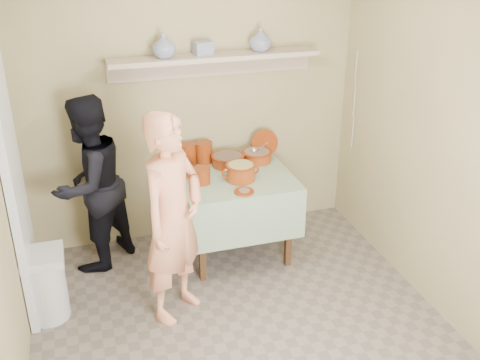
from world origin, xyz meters
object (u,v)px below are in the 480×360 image
object	(u,v)px
cazuela_rice	(241,171)
serving_table	(233,186)
person_cook	(173,219)
trash_bin	(46,285)
person_helper	(90,185)

from	to	relation	value
cazuela_rice	serving_table	bearing A→B (deg)	99.67
serving_table	person_cook	bearing A→B (deg)	-132.61
trash_bin	person_cook	bearing A→B (deg)	-12.48
trash_bin	person_helper	bearing A→B (deg)	57.95
person_cook	person_helper	bearing A→B (deg)	79.67
person_helper	cazuela_rice	world-z (taller)	person_helper
serving_table	trash_bin	size ratio (longest dim) A/B	1.74
person_cook	serving_table	xyz separation A→B (m)	(0.66, 0.72, -0.16)
person_cook	cazuela_rice	size ratio (longest dim) A/B	4.86
serving_table	trash_bin	distance (m)	1.72
person_cook	trash_bin	size ratio (longest dim) A/B	2.86
serving_table	person_helper	bearing A→B (deg)	172.86
cazuela_rice	person_helper	bearing A→B (deg)	166.43
serving_table	trash_bin	world-z (taller)	serving_table
person_cook	serving_table	world-z (taller)	person_cook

